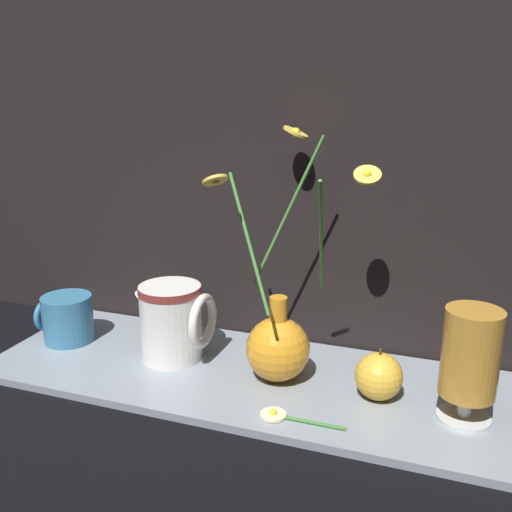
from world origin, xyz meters
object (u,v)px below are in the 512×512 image
object	(u,v)px
vase_with_flowers	(278,342)
ceramic_pitcher	(173,319)
orange_fruit	(379,376)
yellow_mug	(67,318)
tea_glass	(470,357)

from	to	relation	value
vase_with_flowers	ceramic_pitcher	bearing A→B (deg)	177.05
vase_with_flowers	ceramic_pitcher	xyz separation A→B (m)	(-0.18, 0.01, 0.01)
orange_fruit	yellow_mug	bearing A→B (deg)	178.33
yellow_mug	ceramic_pitcher	bearing A→B (deg)	0.13
ceramic_pitcher	tea_glass	world-z (taller)	tea_glass
vase_with_flowers	yellow_mug	bearing A→B (deg)	178.69
tea_glass	orange_fruit	bearing A→B (deg)	171.33
vase_with_flowers	yellow_mug	size ratio (longest dim) A/B	3.88
tea_glass	orange_fruit	xyz separation A→B (m)	(-0.12, 0.02, -0.06)
tea_glass	ceramic_pitcher	bearing A→B (deg)	175.68
ceramic_pitcher	tea_glass	xyz separation A→B (m)	(0.45, -0.03, 0.02)
ceramic_pitcher	orange_fruit	distance (m)	0.34
yellow_mug	ceramic_pitcher	distance (m)	0.21
yellow_mug	tea_glass	distance (m)	0.67
vase_with_flowers	ceramic_pitcher	distance (m)	0.18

